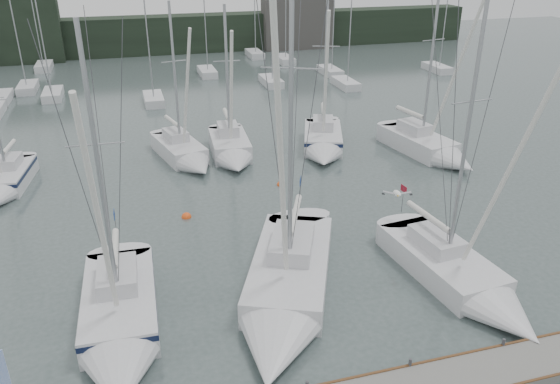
{
  "coord_description": "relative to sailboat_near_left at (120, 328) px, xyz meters",
  "views": [
    {
      "loc": [
        -6.89,
        -17.63,
        14.69
      ],
      "look_at": [
        -0.38,
        5.0,
        3.71
      ],
      "focal_mm": 35.0,
      "sensor_mm": 36.0,
      "label": 1
    }
  ],
  "objects": [
    {
      "name": "far_building_left",
      "position": [
        -11.77,
        59.16,
        3.4
      ],
      "size": [
        12.0,
        3.0,
        8.0
      ],
      "primitive_type": "cube",
      "color": "black",
      "rests_on": "ground"
    },
    {
      "name": "sailboat_mid_b",
      "position": [
        4.96,
        18.46,
        -0.04
      ],
      "size": [
        4.27,
        8.06,
        11.8
      ],
      "rotation": [
        0.0,
        0.0,
        0.24
      ],
      "color": "silver",
      "rests_on": "ground"
    },
    {
      "name": "buoy_b",
      "position": [
        10.41,
        12.85,
        -0.6
      ],
      "size": [
        0.54,
        0.54,
        0.54
      ],
      "primitive_type": "sphere",
      "color": "#F75015",
      "rests_on": "ground"
    },
    {
      "name": "sailboat_mid_a",
      "position": [
        -6.77,
        16.65,
        -0.05
      ],
      "size": [
        3.22,
        7.31,
        9.85
      ],
      "rotation": [
        0.0,
        0.0,
        -0.13
      ],
      "color": "silver",
      "rests_on": "ground"
    },
    {
      "name": "sailboat_mid_c",
      "position": [
        8.23,
        18.15,
        0.03
      ],
      "size": [
        3.15,
        7.59,
        11.57
      ],
      "rotation": [
        0.0,
        0.0,
        -0.07
      ],
      "color": "silver",
      "rests_on": "ground"
    },
    {
      "name": "far_building_right",
      "position": [
        26.23,
        59.16,
        2.9
      ],
      "size": [
        10.0,
        3.0,
        7.0
      ],
      "primitive_type": "cube",
      "color": "#43403D",
      "rests_on": "ground"
    },
    {
      "name": "sailboat_near_center",
      "position": [
        6.81,
        -0.07,
        -0.01
      ],
      "size": [
        7.74,
        11.96,
        17.24
      ],
      "rotation": [
        0.0,
        0.0,
        -0.41
      ],
      "color": "silver",
      "rests_on": "ground"
    },
    {
      "name": "seagull",
      "position": [
        10.88,
        -1.54,
        5.22
      ],
      "size": [
        1.05,
        0.52,
        0.21
      ],
      "rotation": [
        0.0,
        0.0,
        -0.34
      ],
      "color": "white",
      "rests_on": "ground"
    },
    {
      "name": "ground",
      "position": [
        8.23,
        -0.84,
        -0.6
      ],
      "size": [
        160.0,
        160.0,
        0.0
      ],
      "primitive_type": "plane",
      "color": "#43514E",
      "rests_on": "ground"
    },
    {
      "name": "mast_forest",
      "position": [
        0.26,
        42.42,
        -0.12
      ],
      "size": [
        61.27,
        27.9,
        14.9
      ],
      "color": "silver",
      "rests_on": "ground"
    },
    {
      "name": "sailboat_mid_e",
      "position": [
        22.47,
        14.49,
        0.03
      ],
      "size": [
        4.31,
        9.23,
        13.84
      ],
      "rotation": [
        0.0,
        0.0,
        0.18
      ],
      "color": "silver",
      "rests_on": "ground"
    },
    {
      "name": "sailboat_mid_d",
      "position": [
        15.13,
        17.77,
        0.04
      ],
      "size": [
        5.28,
        8.51,
        12.88
      ],
      "rotation": [
        0.0,
        0.0,
        -0.33
      ],
      "color": "silver",
      "rests_on": "ground"
    },
    {
      "name": "far_treeline",
      "position": [
        8.23,
        61.16,
        1.9
      ],
      "size": [
        90.0,
        4.0,
        5.0
      ],
      "primitive_type": "cube",
      "color": "black",
      "rests_on": "ground"
    },
    {
      "name": "sailboat_near_left",
      "position": [
        0.0,
        0.0,
        0.0
      ],
      "size": [
        3.25,
        9.78,
        13.36
      ],
      "rotation": [
        0.0,
        0.0,
        -0.03
      ],
      "color": "silver",
      "rests_on": "ground"
    },
    {
      "name": "sailboat_near_right",
      "position": [
        15.17,
        -1.13,
        -0.06
      ],
      "size": [
        3.91,
        10.08,
        14.55
      ],
      "rotation": [
        0.0,
        0.0,
        0.11
      ],
      "color": "silver",
      "rests_on": "ground"
    },
    {
      "name": "buoy_a",
      "position": [
        3.86,
        9.99,
        -0.6
      ],
      "size": [
        0.57,
        0.57,
        0.57
      ],
      "primitive_type": "sphere",
      "color": "#F75015",
      "rests_on": "ground"
    }
  ]
}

